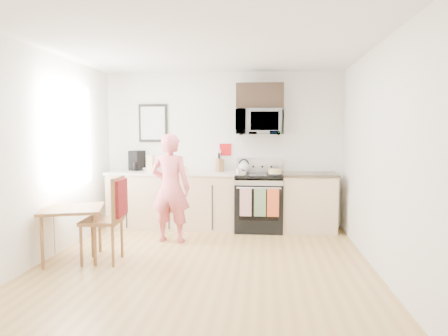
# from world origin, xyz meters

# --- Properties ---
(floor) EXTENTS (4.60, 4.60, 0.00)m
(floor) POSITION_xyz_m (0.00, 0.00, 0.00)
(floor) COLOR #A47A3F
(floor) RESTS_ON ground
(back_wall) EXTENTS (4.00, 0.04, 2.60)m
(back_wall) POSITION_xyz_m (0.00, 2.30, 1.30)
(back_wall) COLOR silver
(back_wall) RESTS_ON floor
(front_wall) EXTENTS (4.00, 0.04, 2.60)m
(front_wall) POSITION_xyz_m (0.00, -2.30, 1.30)
(front_wall) COLOR silver
(front_wall) RESTS_ON floor
(left_wall) EXTENTS (0.04, 4.60, 2.60)m
(left_wall) POSITION_xyz_m (-2.00, 0.00, 1.30)
(left_wall) COLOR silver
(left_wall) RESTS_ON floor
(right_wall) EXTENTS (0.04, 4.60, 2.60)m
(right_wall) POSITION_xyz_m (2.00, 0.00, 1.30)
(right_wall) COLOR silver
(right_wall) RESTS_ON floor
(ceiling) EXTENTS (4.00, 4.60, 0.04)m
(ceiling) POSITION_xyz_m (0.00, 0.00, 2.60)
(ceiling) COLOR white
(ceiling) RESTS_ON back_wall
(window) EXTENTS (0.06, 1.40, 1.50)m
(window) POSITION_xyz_m (-1.96, 0.80, 1.55)
(window) COLOR white
(window) RESTS_ON left_wall
(cabinet_left) EXTENTS (2.10, 0.60, 0.90)m
(cabinet_left) POSITION_xyz_m (-0.80, 2.00, 0.45)
(cabinet_left) COLOR #D1B386
(cabinet_left) RESTS_ON floor
(countertop_left) EXTENTS (2.14, 0.64, 0.04)m
(countertop_left) POSITION_xyz_m (-0.80, 2.00, 0.92)
(countertop_left) COLOR beige
(countertop_left) RESTS_ON cabinet_left
(cabinet_right) EXTENTS (0.84, 0.60, 0.90)m
(cabinet_right) POSITION_xyz_m (1.43, 2.00, 0.45)
(cabinet_right) COLOR #D1B386
(cabinet_right) RESTS_ON floor
(countertop_right) EXTENTS (0.88, 0.64, 0.04)m
(countertop_right) POSITION_xyz_m (1.43, 2.00, 0.92)
(countertop_right) COLOR black
(countertop_right) RESTS_ON cabinet_right
(range) EXTENTS (0.76, 0.70, 1.16)m
(range) POSITION_xyz_m (0.63, 1.98, 0.44)
(range) COLOR black
(range) RESTS_ON floor
(microwave) EXTENTS (0.76, 0.51, 0.42)m
(microwave) POSITION_xyz_m (0.63, 2.08, 1.76)
(microwave) COLOR #AEAEB3
(microwave) RESTS_ON back_wall
(upper_cabinet) EXTENTS (0.76, 0.35, 0.40)m
(upper_cabinet) POSITION_xyz_m (0.63, 2.12, 2.18)
(upper_cabinet) COLOR black
(upper_cabinet) RESTS_ON back_wall
(wall_art) EXTENTS (0.50, 0.04, 0.65)m
(wall_art) POSITION_xyz_m (-1.20, 2.28, 1.75)
(wall_art) COLOR black
(wall_art) RESTS_ON back_wall
(wall_trivet) EXTENTS (0.20, 0.02, 0.20)m
(wall_trivet) POSITION_xyz_m (0.05, 2.28, 1.30)
(wall_trivet) COLOR #B70F14
(wall_trivet) RESTS_ON back_wall
(person) EXTENTS (0.61, 0.43, 1.58)m
(person) POSITION_xyz_m (-0.64, 1.15, 0.79)
(person) COLOR #C3353F
(person) RESTS_ON floor
(dining_table) EXTENTS (0.77, 0.77, 0.66)m
(dining_table) POSITION_xyz_m (-1.65, 0.18, 0.59)
(dining_table) COLOR brown
(dining_table) RESTS_ON floor
(chair) EXTENTS (0.52, 0.48, 1.05)m
(chair) POSITION_xyz_m (-1.11, 0.16, 0.68)
(chair) COLOR brown
(chair) RESTS_ON floor
(knife_block) EXTENTS (0.16, 0.17, 0.21)m
(knife_block) POSITION_xyz_m (-0.03, 2.12, 1.05)
(knife_block) COLOR brown
(knife_block) RESTS_ON countertop_left
(utensil_crock) EXTENTS (0.12, 0.12, 0.36)m
(utensil_crock) POSITION_xyz_m (-0.05, 2.22, 1.09)
(utensil_crock) COLOR #B70F14
(utensil_crock) RESTS_ON countertop_left
(fruit_bowl) EXTENTS (0.25, 0.25, 0.11)m
(fruit_bowl) POSITION_xyz_m (-1.21, 2.08, 0.98)
(fruit_bowl) COLOR silver
(fruit_bowl) RESTS_ON countertop_left
(milk_carton) EXTENTS (0.11, 0.11, 0.27)m
(milk_carton) POSITION_xyz_m (-1.17, 1.99, 1.08)
(milk_carton) COLOR tan
(milk_carton) RESTS_ON countertop_left
(coffee_maker) EXTENTS (0.26, 0.31, 0.34)m
(coffee_maker) POSITION_xyz_m (-1.47, 2.18, 1.10)
(coffee_maker) COLOR black
(coffee_maker) RESTS_ON countertop_left
(bread_bag) EXTENTS (0.30, 0.18, 0.10)m
(bread_bag) POSITION_xyz_m (-0.64, 1.78, 0.99)
(bread_bag) COLOR #E0B175
(bread_bag) RESTS_ON countertop_left
(cake) EXTENTS (0.27, 0.27, 0.09)m
(cake) POSITION_xyz_m (0.88, 1.84, 0.97)
(cake) COLOR black
(cake) RESTS_ON range
(kettle) EXTENTS (0.19, 0.19, 0.23)m
(kettle) POSITION_xyz_m (0.38, 2.06, 1.02)
(kettle) COLOR silver
(kettle) RESTS_ON range
(pot) EXTENTS (0.19, 0.32, 0.10)m
(pot) POSITION_xyz_m (0.35, 1.75, 0.97)
(pot) COLOR #AEAEB3
(pot) RESTS_ON range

